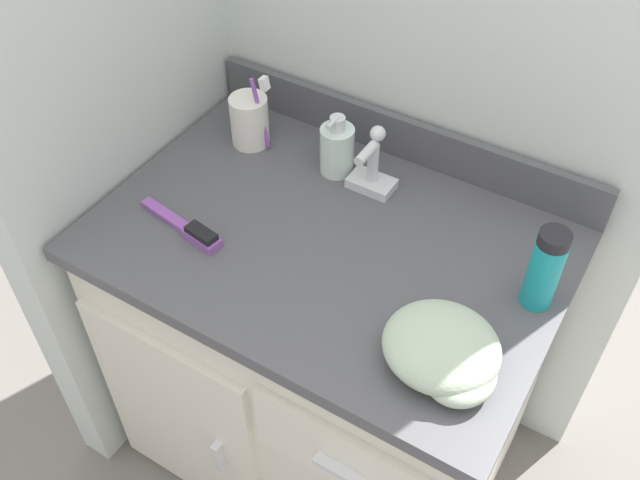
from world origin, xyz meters
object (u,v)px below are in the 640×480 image
soap_dispenser (337,149)px  hairbrush (190,229)px  shaving_cream_can (545,269)px  hand_towel (445,352)px  toothbrush_cup (250,120)px

soap_dispenser → hairbrush: size_ratio=0.68×
shaving_cream_can → hairbrush: shaving_cream_can is taller
soap_dispenser → hand_towel: 0.50m
shaving_cream_can → hand_towel: (-0.08, -0.20, -0.04)m
hairbrush → shaving_cream_can: bearing=25.4°
toothbrush_cup → soap_dispenser: (0.20, 0.01, -0.00)m
shaving_cream_can → hand_towel: shaving_cream_can is taller
soap_dispenser → hand_towel: size_ratio=0.71×
soap_dispenser → shaving_cream_can: (0.46, -0.12, 0.02)m
toothbrush_cup → hand_towel: size_ratio=0.91×
hairbrush → hand_towel: size_ratio=1.05×
shaving_cream_can → soap_dispenser: bearing=165.4°
toothbrush_cup → soap_dispenser: size_ratio=1.29×
hairbrush → hand_towel: 0.52m
soap_dispenser → shaving_cream_can: size_ratio=0.85×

